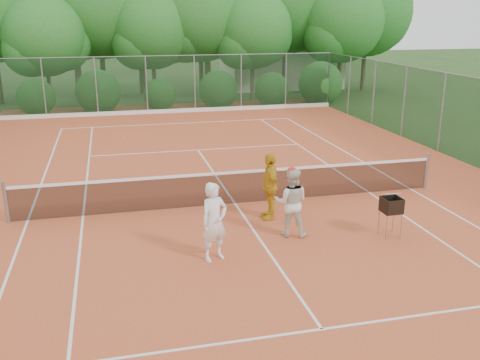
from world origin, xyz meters
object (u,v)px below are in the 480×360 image
object	(u,v)px
player_center_grp	(291,202)
ball_hopper	(391,206)
player_white	(214,222)
player_yellow	(270,186)

from	to	relation	value
player_center_grp	ball_hopper	bearing A→B (deg)	-15.39
player_white	player_yellow	world-z (taller)	player_yellow
player_center_grp	player_yellow	xyz separation A→B (m)	(-0.16, 1.21, 0.03)
player_white	player_center_grp	world-z (taller)	player_white
player_center_grp	ball_hopper	world-z (taller)	player_center_grp
player_white	player_center_grp	bearing A→B (deg)	0.13
player_center_grp	player_white	bearing A→B (deg)	-156.92
player_center_grp	player_yellow	world-z (taller)	player_yellow
player_white	ball_hopper	xyz separation A→B (m)	(4.29, 0.23, -0.09)
player_white	player_center_grp	distance (m)	2.19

